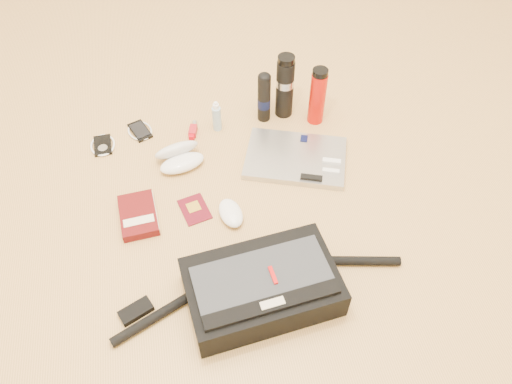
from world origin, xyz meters
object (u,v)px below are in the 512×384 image
laptop (296,158)px  book (139,215)px  messenger_bag (261,287)px  thermos_red (318,96)px  thermos_black (285,86)px

laptop → book: 0.58m
messenger_bag → laptop: messenger_bag is taller
laptop → thermos_red: bearing=77.6°
thermos_black → book: bearing=-144.7°
book → thermos_black: (0.58, 0.41, 0.11)m
messenger_bag → thermos_black: size_ratio=3.34×
laptop → thermos_black: size_ratio=1.60×
book → thermos_red: 0.78m
messenger_bag → laptop: size_ratio=2.09×
messenger_bag → book: 0.49m
messenger_bag → book: (-0.33, 0.36, -0.04)m
messenger_bag → thermos_red: thermos_red is taller
laptop → book: (-0.56, -0.15, 0.00)m
laptop → book: size_ratio=2.26×
laptop → thermos_black: 0.29m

